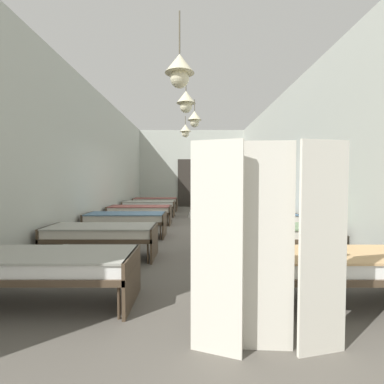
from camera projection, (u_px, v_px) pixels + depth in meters
ground_plane at (192, 232)px, 8.00m from camera, size 5.86×14.17×0.10m
room_shell at (192, 162)px, 9.13m from camera, size 5.66×13.77×3.87m
bed_left_row_0 at (49, 265)px, 3.24m from camera, size 1.90×0.84×0.57m
bed_right_row_0 at (333, 265)px, 3.23m from camera, size 1.90×0.84×0.57m
bed_left_row_1 at (102, 233)px, 5.14m from camera, size 1.90×0.84×0.57m
bed_right_row_1 at (281, 233)px, 5.13m from camera, size 1.90×0.84×0.57m
bed_left_row_2 at (127, 219)px, 7.03m from camera, size 1.90×0.84×0.57m
bed_right_row_2 at (257, 219)px, 7.03m from camera, size 1.90×0.84×0.57m
bed_left_row_3 at (141, 210)px, 8.93m from camera, size 1.90×0.84×0.57m
bed_right_row_3 at (243, 210)px, 8.93m from camera, size 1.90×0.84×0.57m
bed_left_row_4 at (150, 205)px, 10.83m from camera, size 1.90×0.84×0.57m
bed_right_row_4 at (234, 205)px, 10.82m from camera, size 1.90×0.84×0.57m
bed_left_row_5 at (156, 201)px, 12.73m from camera, size 1.90×0.84×0.57m
bed_right_row_5 at (228, 201)px, 12.72m from camera, size 1.90×0.84×0.57m
nurse_near_aisle at (195, 203)px, 10.62m from camera, size 0.52×0.52×1.49m
patient_seated_primary at (225, 193)px, 10.74m from camera, size 0.44×0.44×0.80m
patient_seated_secondary at (260, 208)px, 5.21m from camera, size 0.44×0.44×0.80m
privacy_screen at (270, 248)px, 2.30m from camera, size 1.25×0.18×1.70m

